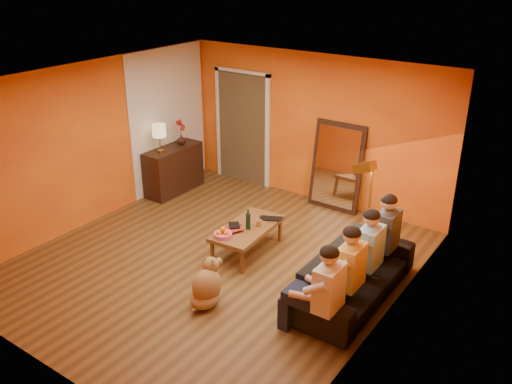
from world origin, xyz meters
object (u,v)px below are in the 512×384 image
Objects in this scene: person_mid_right at (370,254)px; wine_bottle at (248,219)px; dog at (207,283)px; tumbler at (259,223)px; vase at (181,140)px; laptop at (271,220)px; coffee_table at (248,239)px; person_mid_left at (350,273)px; floor_lamp at (369,212)px; person_far_left at (328,295)px; table_lamp at (160,139)px; sideboard at (174,169)px; mirror_frame at (337,166)px; person_far_right at (387,237)px; sofa at (355,275)px.

person_mid_right is 1.87m from wine_bottle.
dog is 1.38m from wine_bottle.
tumbler is 2.88m from vase.
tumbler reaches higher than laptop.
coffee_table is 1.00× the size of person_mid_left.
floor_lamp is 1.18× the size of person_far_left.
table_lamp is 2.69m from wine_bottle.
table_lamp is 4.47m from person_mid_right.
sideboard is 4.67m from person_mid_left.
dog is (0.02, -3.52, -0.44)m from mirror_frame.
table_lamp is at bearing 156.53° from person_far_left.
vase is (0.00, 0.55, -0.17)m from table_lamp.
dog is 2.05× the size of wine_bottle.
table_lamp reaches higher than coffee_table.
mirror_frame is 2.98× the size of table_lamp.
tumbler is (-1.38, -0.75, -0.26)m from floor_lamp.
dog is at bearing -139.29° from person_mid_right.
person_mid_right and person_far_right have the same top height.
mirror_frame is at bearing 76.89° from coffee_table.
sideboard is 4.51m from person_mid_right.
wine_bottle is 0.21m from tumbler.
sideboard is 3.97m from floor_lamp.
table_lamp is 0.42× the size of person_mid_left.
person_far_left is at bearing -29.95° from wine_bottle.
person_mid_right is at bearing -54.04° from mirror_frame.
dog is at bearing -40.96° from sideboard.
sofa is at bearing -8.21° from coffee_table.
person_mid_right is (0.00, 0.55, 0.00)m from person_mid_left.
person_mid_left reaches higher than dog.
person_mid_right is (0.42, -0.89, -0.11)m from floor_lamp.
person_mid_right is at bearing 0.72° from wine_bottle.
mirror_frame is 8.63× the size of vase.
person_mid_right is at bearing 90.00° from person_mid_left.
floor_lamp is 2.26× the size of dog.
sideboard is 4.89m from person_far_left.
person_far_right is at bearing 90.00° from person_mid_left.
person_far_left is at bearing -26.70° from sideboard.
table_lamp is 3.62m from dog.
person_far_right is at bearing -19.94° from laptop.
person_mid_left is 3.94× the size of wine_bottle.
vase is at bearing 179.32° from floor_lamp.
person_far_right is at bearing 17.07° from wine_bottle.
vase reaches higher than sofa.
mirror_frame reaches higher than person_mid_left.
coffee_table is 6.93× the size of vase.
tumbler is at bearing 81.60° from sofa.
person_mid_right reaches higher than sideboard.
table_lamp is 1.46× the size of laptop.
person_far_right reaches higher than vase.
dog is (-1.43, -1.24, 0.01)m from sofa.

